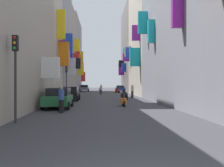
{
  "coord_description": "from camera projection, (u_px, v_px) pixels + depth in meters",
  "views": [
    {
      "loc": [
        -0.59,
        -3.86,
        1.94
      ],
      "look_at": [
        1.01,
        27.21,
        1.87
      ],
      "focal_mm": 40.34,
      "sensor_mm": 36.0,
      "label": 1
    }
  ],
  "objects": [
    {
      "name": "ground_plane",
      "position": [
        103.0,
        97.0,
        33.85
      ],
      "size": [
        140.0,
        140.0,
        0.0
      ],
      "primitive_type": "plane",
      "color": "#38383D"
    },
    {
      "name": "building_left_mid_c",
      "position": [
        57.0,
        52.0,
        44.26
      ],
      "size": [
        7.37,
        7.96,
        14.93
      ],
      "color": "gray",
      "rests_on": "ground"
    },
    {
      "name": "pedestrian_near_right",
      "position": [
        101.0,
        90.0,
        41.25
      ],
      "size": [
        0.46,
        0.46,
        1.68
      ],
      "color": "#3A3A3A",
      "rests_on": "ground"
    },
    {
      "name": "parked_car_green",
      "position": [
        58.0,
        98.0,
        19.25
      ],
      "size": [
        1.99,
        4.0,
        1.55
      ],
      "color": "#236638",
      "rests_on": "ground"
    },
    {
      "name": "pedestrian_crossing",
      "position": [
        61.0,
        99.0,
        16.36
      ],
      "size": [
        0.49,
        0.49,
        1.74
      ],
      "color": "black",
      "rests_on": "ground"
    },
    {
      "name": "building_right_mid_b",
      "position": [
        153.0,
        34.0,
        40.31
      ],
      "size": [
        7.4,
        14.86,
        19.52
      ],
      "color": "#B2A899",
      "rests_on": "ground"
    },
    {
      "name": "scooter_red",
      "position": [
        117.0,
        91.0,
        48.46
      ],
      "size": [
        0.81,
        1.73,
        1.13
      ],
      "color": "red",
      "rests_on": "ground"
    },
    {
      "name": "parked_car_blue",
      "position": [
        120.0,
        88.0,
        55.5
      ],
      "size": [
        1.9,
        4.2,
        1.38
      ],
      "color": "navy",
      "rests_on": "ground"
    },
    {
      "name": "pedestrian_near_left",
      "position": [
        132.0,
        91.0,
        32.67
      ],
      "size": [
        0.54,
        0.54,
        1.78
      ],
      "color": "#282828",
      "rests_on": "ground"
    },
    {
      "name": "building_left_mid_a",
      "position": [
        31.0,
        17.0,
        27.16
      ],
      "size": [
        7.16,
        5.62,
        18.15
      ],
      "color": "#B2A899",
      "rests_on": "ground"
    },
    {
      "name": "scooter_silver",
      "position": [
        100.0,
        91.0,
        47.13
      ],
      "size": [
        0.45,
        1.8,
        1.13
      ],
      "color": "#ADADB2",
      "rests_on": "ground"
    },
    {
      "name": "building_left_mid_b",
      "position": [
        46.0,
        40.0,
        35.11
      ],
      "size": [
        7.23,
        10.33,
        15.94
      ],
      "color": "gray",
      "rests_on": "ground"
    },
    {
      "name": "scooter_orange",
      "position": [
        123.0,
        101.0,
        20.99
      ],
      "size": [
        0.45,
        1.9,
        1.13
      ],
      "color": "orange",
      "rests_on": "ground"
    },
    {
      "name": "building_right_mid_c",
      "position": [
        138.0,
        50.0,
        55.97
      ],
      "size": [
        7.21,
        16.49,
        18.66
      ],
      "color": "slate",
      "rests_on": "ground"
    },
    {
      "name": "parked_car_grey",
      "position": [
        84.0,
        88.0,
        57.5
      ],
      "size": [
        2.02,
        4.13,
        1.49
      ],
      "color": "slate",
      "rests_on": "ground"
    },
    {
      "name": "scooter_black",
      "position": [
        124.0,
        96.0,
        29.36
      ],
      "size": [
        0.77,
        1.77,
        1.13
      ],
      "color": "black",
      "rests_on": "ground"
    },
    {
      "name": "parked_car_black",
      "position": [
        71.0,
        93.0,
        27.8
      ],
      "size": [
        1.94,
        4.01,
        1.52
      ],
      "color": "black",
      "rests_on": "ground"
    },
    {
      "name": "traffic_light_near_corner",
      "position": [
        67.0,
        76.0,
        30.97
      ],
      "size": [
        0.26,
        0.34,
        3.99
      ],
      "color": "#2D2D2D",
      "rests_on": "ground"
    },
    {
      "name": "building_left_far",
      "position": [
        66.0,
        56.0,
        55.81
      ],
      "size": [
        7.22,
        15.17,
        15.9
      ],
      "color": "gray",
      "rests_on": "ground"
    },
    {
      "name": "traffic_light_far_corner",
      "position": [
        15.0,
        63.0,
        12.06
      ],
      "size": [
        0.26,
        0.34,
        4.22
      ],
      "color": "#2D2D2D",
      "rests_on": "ground"
    }
  ]
}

